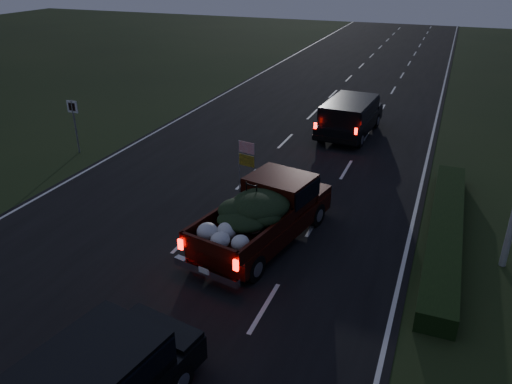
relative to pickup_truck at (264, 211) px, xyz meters
The scene contains 6 objects.
ground 2.71m from the pickup_truck, 163.26° to the right, with size 120.00×120.00×0.00m, color black.
road_asphalt 2.70m from the pickup_truck, 163.26° to the right, with size 14.00×120.00×0.02m, color black.
hedge_row 5.94m from the pickup_truck, 22.85° to the left, with size 1.00×10.00×0.60m, color black.
route_sign 11.70m from the pickup_truck, 158.50° to the left, with size 0.55×0.08×2.50m.
pickup_truck is the anchor object (origin of this frame).
lead_suv 11.37m from the pickup_truck, 88.37° to the left, with size 2.52×5.36×1.50m.
Camera 1 is at (7.25, -12.34, 8.38)m, focal length 35.00 mm.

